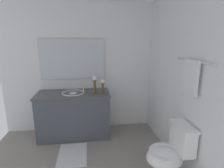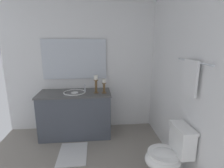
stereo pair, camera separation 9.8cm
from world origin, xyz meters
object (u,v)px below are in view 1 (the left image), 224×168
Objects in this scene: towel_bar at (194,61)px; sink_basin at (73,95)px; mirror at (73,59)px; candle_holder_tall at (103,86)px; candle_holder_short at (95,84)px; toilet at (170,154)px; vanity_cabinet at (74,114)px; towel_near_vanity at (191,77)px; bath_mat at (73,155)px.

sink_basin is at bearing -129.88° from towel_bar.
mirror is 0.78m from candle_holder_tall.
candle_holder_short is 0.43× the size of toilet.
mirror is 3.71× the size of candle_holder_short.
vanity_cabinet is 0.77m from candle_holder_tall.
vanity_cabinet is 2.22m from towel_bar.
sink_basin reaches higher than vanity_cabinet.
vanity_cabinet is 1.03m from mirror.
sink_basin is at bearing -130.23° from towel_near_vanity.
candle_holder_short is 1.64m from toilet.
mirror is 1.71× the size of towel_bar.
mirror is (-0.28, -0.00, 0.61)m from sink_basin.
towel_near_vanity is at bearing 43.97° from mirror.
candle_holder_short is 0.54× the size of bath_mat.
bath_mat is at bearing -34.48° from candle_holder_short.
candle_holder_tall is at bearing 135.76° from bath_mat.
toilet is at bearing 44.26° from sink_basin.
vanity_cabinet is 5.19× the size of candle_holder_tall.
mirror is at bearing -123.81° from candle_holder_tall.
towel_near_vanity is 2.07m from bath_mat.
candle_holder_tall is (0.36, 0.53, -0.44)m from mirror.
towel_near_vanity is (0.00, -0.02, -0.18)m from towel_bar.
candle_holder_tall reaches higher than bath_mat.
mirror is at bearing -136.03° from towel_near_vanity.
mirror reaches higher than towel_bar.
candle_holder_short is 1.69m from towel_bar.
towel_near_vanity reaches higher than vanity_cabinet.
vanity_cabinet reaches higher than toilet.
sink_basin is at bearing -97.99° from candle_holder_short.
vanity_cabinet is 0.38m from sink_basin.
bath_mat is at bearing -0.00° from mirror.
vanity_cabinet is at bearing -129.87° from towel_bar.
toilet is 1.47m from bath_mat.
vanity_cabinet is 0.75m from bath_mat.
sink_basin is 0.34× the size of mirror.
sink_basin is at bearing -98.25° from candle_holder_tall.
candle_holder_short reaches higher than candle_holder_tall.
bath_mat is (0.62, 0.00, -0.41)m from vanity_cabinet.
mirror is 2.12m from towel_bar.
towel_near_vanity is (1.24, 1.46, 0.91)m from vanity_cabinet.
towel_near_vanity is (1.24, 1.46, 0.54)m from sink_basin.
mirror is 1.67m from bath_mat.
toilet is at bearing 44.29° from vanity_cabinet.
sink_basin is (0.00, 0.00, 0.38)m from vanity_cabinet.
towel_bar is (1.16, 0.95, 0.55)m from candle_holder_tall.
candle_holder_tall is 1.22m from bath_mat.
towel_bar is at bearing 42.67° from candle_holder_short.
toilet is (1.57, 1.26, -1.04)m from mirror.
towel_near_vanity reaches higher than towel_bar.
mirror is at bearing 180.00° from bath_mat.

